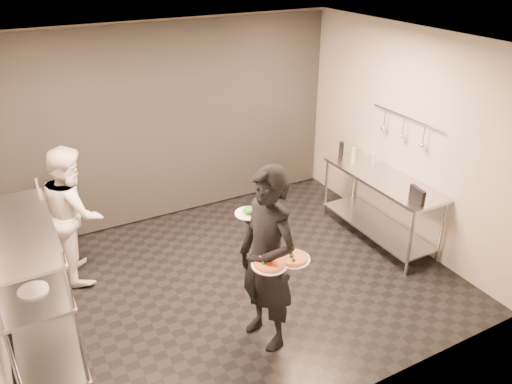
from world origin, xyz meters
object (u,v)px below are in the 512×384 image
waiter (267,260)px  bottle_green (353,156)px  pass_rack (32,283)px  pos_monitor (417,195)px  pizza_plate_near (270,264)px  pizza_plate_far (293,258)px  bottle_clear (374,159)px  prep_counter (380,197)px  bottle_dark (341,150)px  chef (74,213)px  salad_plate (249,212)px

waiter → bottle_green: bearing=112.1°
pass_rack → pos_monitor: size_ratio=6.35×
pass_rack → pizza_plate_near: bearing=-30.8°
pizza_plate_far → bottle_clear: bottle_clear is taller
prep_counter → bottle_dark: bearing=96.0°
pizza_plate_far → bottle_clear: size_ratio=1.77×
prep_counter → bottle_clear: bottle_clear is taller
pos_monitor → bottle_green: bearing=97.4°
pos_monitor → bottle_clear: bearing=86.3°
pos_monitor → bottle_dark: bearing=98.4°
pos_monitor → chef: bearing=163.0°
salad_plate → prep_counter: bearing=16.0°
salad_plate → bottle_dark: size_ratio=1.19×
prep_counter → bottle_clear: (0.14, 0.36, 0.39)m
pos_monitor → bottle_green: (0.05, 1.27, 0.02)m
pass_rack → bottle_green: pass_rack is taller
prep_counter → pizza_plate_near: (-2.38, -1.17, 0.44)m
bottle_green → bottle_dark: bottle_dark is taller
prep_counter → chef: 3.89m
bottle_green → bottle_dark: (-0.02, 0.25, 0.00)m
waiter → pizza_plate_far: bearing=26.8°
waiter → bottle_green: 2.71m
waiter → chef: (-1.43, 2.09, -0.13)m
waiter → bottle_green: (2.23, 1.54, 0.07)m
pizza_plate_far → bottle_dark: size_ratio=1.41×
pizza_plate_far → bottle_green: bearing=39.9°
pizza_plate_far → bottle_dark: bearing=44.0°
bottle_green → salad_plate: bearing=-151.7°
chef → pizza_plate_near: size_ratio=4.92×
bottle_clear → bottle_green: bearing=136.9°
pizza_plate_near → pos_monitor: bearing=11.2°
waiter → pizza_plate_near: (-0.08, -0.18, 0.10)m
bottle_clear → waiter: bearing=-151.1°
bottle_dark → pizza_plate_near: bearing=-139.4°
waiter → pizza_plate_near: bearing=-36.5°
pass_rack → bottle_green: size_ratio=7.07×
pass_rack → bottle_clear: pass_rack is taller
prep_counter → waiter: (-2.30, -0.99, 0.34)m
bottle_dark → pass_rack: bearing=-169.3°
bottle_clear → bottle_dark: 0.50m
pizza_plate_near → bottle_green: bearing=36.6°
prep_counter → chef: chef is taller
prep_counter → bottle_dark: bottle_dark is taller
pass_rack → pizza_plate_near: 2.29m
salad_plate → waiter: bearing=-84.6°
waiter → chef: size_ratio=1.16×
pass_rack → prep_counter: size_ratio=0.89×
chef → pos_monitor: 4.05m
pizza_plate_far → pass_rack: bearing=151.7°
pizza_plate_far → chef: bearing=124.9°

